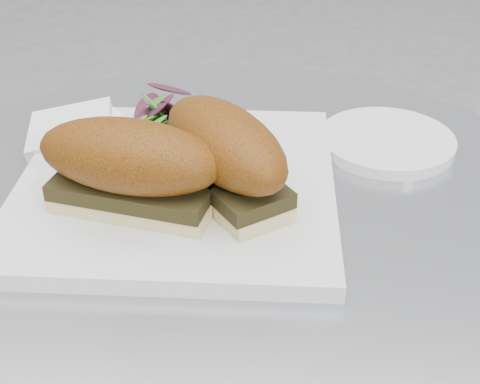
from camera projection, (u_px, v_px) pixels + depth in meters
The scene contains 6 objects.
plate at pixel (177, 185), 0.62m from camera, with size 0.29×0.29×0.02m, color silver.
sandwich_left at pixel (130, 165), 0.55m from camera, with size 0.17×0.10×0.08m.
sandwich_right at pixel (225, 152), 0.57m from camera, with size 0.15×0.17×0.08m.
salad at pixel (157, 115), 0.66m from camera, with size 0.11×0.11×0.05m, color #559832, non-canonical shape.
napkin at pixel (89, 143), 0.68m from camera, with size 0.11×0.11×0.02m, color white, non-canonical shape.
saucer at pixel (387, 141), 0.69m from camera, with size 0.14×0.14×0.01m, color silver.
Camera 1 is at (0.04, -0.47, 1.07)m, focal length 50.00 mm.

